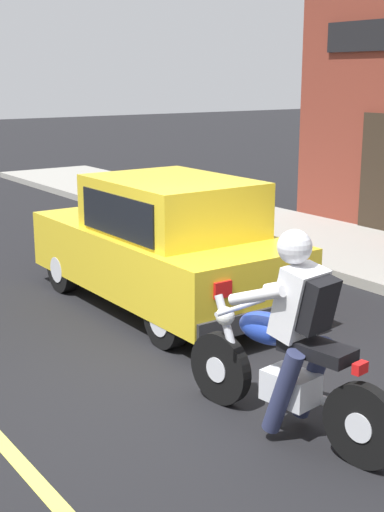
# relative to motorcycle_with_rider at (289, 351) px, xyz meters

# --- Properties ---
(ground_plane) EXTENTS (80.00, 80.00, 0.00)m
(ground_plane) POSITION_rel_motorcycle_with_rider_xyz_m (-0.08, 1.26, -0.68)
(ground_plane) COLOR black
(sidewalk_curb) EXTENTS (2.60, 22.00, 0.14)m
(sidewalk_curb) POSITION_rel_motorcycle_with_rider_xyz_m (4.72, 4.26, -0.61)
(sidewalk_curb) COLOR gray
(sidewalk_curb) RESTS_ON ground
(motorcycle_with_rider) EXTENTS (0.65, 2.01, 1.62)m
(motorcycle_with_rider) POSITION_rel_motorcycle_with_rider_xyz_m (0.00, 0.00, 0.00)
(motorcycle_with_rider) COLOR black
(motorcycle_with_rider) RESTS_ON ground
(car_hatchback) EXTENTS (1.65, 3.79, 1.57)m
(car_hatchback) POSITION_rel_motorcycle_with_rider_xyz_m (0.93, 3.18, 0.09)
(car_hatchback) COLOR black
(car_hatchback) RESTS_ON ground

